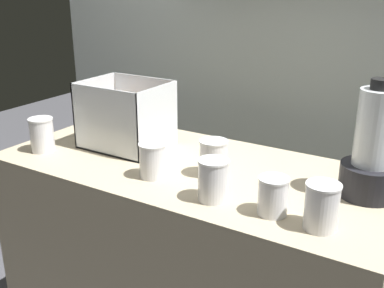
{
  "coord_description": "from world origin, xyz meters",
  "views": [
    {
      "loc": [
        0.79,
        -1.29,
        1.52
      ],
      "look_at": [
        0.0,
        0.0,
        0.98
      ],
      "focal_mm": 43.44,
      "sensor_mm": 36.0,
      "label": 1
    }
  ],
  "objects": [
    {
      "name": "juice_cup_carrot_rightmost",
      "position": [
        0.51,
        -0.19,
        0.96
      ],
      "size": [
        0.09,
        0.09,
        0.13
      ],
      "color": "white",
      "rests_on": "counter"
    },
    {
      "name": "counter",
      "position": [
        0.0,
        0.0,
        0.45
      ],
      "size": [
        1.4,
        0.64,
        0.9
      ],
      "primitive_type": "cube",
      "color": "tan",
      "rests_on": "ground_plane"
    },
    {
      "name": "back_wall_unit",
      "position": [
        0.0,
        0.77,
        1.26
      ],
      "size": [
        2.6,
        0.24,
        2.5
      ],
      "color": "silver",
      "rests_on": "ground_plane"
    },
    {
      "name": "blender_pitcher",
      "position": [
        0.58,
        0.07,
        1.03
      ],
      "size": [
        0.17,
        0.17,
        0.36
      ],
      "color": "black",
      "rests_on": "counter"
    },
    {
      "name": "juice_cup_pomegranate_left",
      "position": [
        -0.06,
        -0.15,
        0.95
      ],
      "size": [
        0.09,
        0.09,
        0.12
      ],
      "color": "white",
      "rests_on": "counter"
    },
    {
      "name": "juice_cup_orange_far_right",
      "position": [
        0.38,
        -0.19,
        0.95
      ],
      "size": [
        0.09,
        0.09,
        0.11
      ],
      "color": "white",
      "rests_on": "counter"
    },
    {
      "name": "juice_cup_carrot_far_left",
      "position": [
        -0.56,
        -0.17,
        0.96
      ],
      "size": [
        0.09,
        0.09,
        0.13
      ],
      "color": "white",
      "rests_on": "counter"
    },
    {
      "name": "carrot_display_bin",
      "position": [
        -0.33,
        0.04,
        0.98
      ],
      "size": [
        0.31,
        0.25,
        0.25
      ],
      "color": "white",
      "rests_on": "counter"
    },
    {
      "name": "juice_cup_beet_right",
      "position": [
        0.19,
        -0.2,
        0.96
      ],
      "size": [
        0.09,
        0.09,
        0.13
      ],
      "color": "white",
      "rests_on": "counter"
    },
    {
      "name": "juice_cup_pomegranate_middle",
      "position": [
        0.1,
        -0.04,
        0.95
      ],
      "size": [
        0.1,
        0.1,
        0.12
      ],
      "color": "white",
      "rests_on": "counter"
    }
  ]
}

